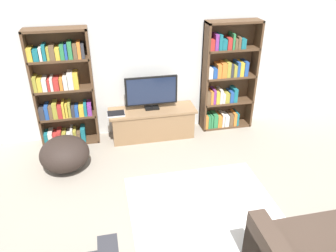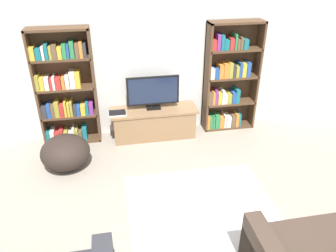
% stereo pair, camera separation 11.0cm
% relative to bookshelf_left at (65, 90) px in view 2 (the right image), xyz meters
% --- Properties ---
extents(wall_back, '(8.80, 0.06, 2.60)m').
position_rel_bookshelf_left_xyz_m(wall_back, '(1.50, 0.18, 0.38)').
color(wall_back, silver).
rests_on(wall_back, ground_plane).
extents(bookshelf_left, '(0.92, 0.30, 1.91)m').
position_rel_bookshelf_left_xyz_m(bookshelf_left, '(0.00, 0.00, 0.00)').
color(bookshelf_left, '#513823').
rests_on(bookshelf_left, ground_plane).
extents(bookshelf_right, '(0.92, 0.30, 1.91)m').
position_rel_bookshelf_left_xyz_m(bookshelf_right, '(2.74, 0.00, -0.02)').
color(bookshelf_right, '#513823').
rests_on(bookshelf_right, ground_plane).
extents(tv_stand, '(1.47, 0.48, 0.52)m').
position_rel_bookshelf_left_xyz_m(tv_stand, '(1.41, -0.12, -0.66)').
color(tv_stand, '#8E6B47').
rests_on(tv_stand, ground_plane).
extents(television, '(0.87, 0.16, 0.57)m').
position_rel_bookshelf_left_xyz_m(television, '(1.41, -0.09, -0.10)').
color(television, black).
rests_on(television, tv_stand).
extents(laptop, '(0.29, 0.22, 0.03)m').
position_rel_bookshelf_left_xyz_m(laptop, '(0.79, -0.19, -0.39)').
color(laptop, silver).
rests_on(laptop, tv_stand).
extents(area_rug, '(1.86, 1.56, 0.02)m').
position_rel_bookshelf_left_xyz_m(area_rug, '(1.73, -2.04, -0.92)').
color(area_rug, white).
rests_on(area_rug, ground_plane).
extents(beanbag_ottoman, '(0.72, 0.72, 0.50)m').
position_rel_bookshelf_left_xyz_m(beanbag_ottoman, '(-0.03, -0.79, -0.68)').
color(beanbag_ottoman, '#2D231E').
rests_on(beanbag_ottoman, ground_plane).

